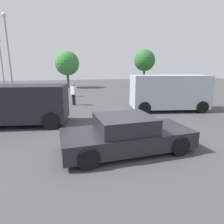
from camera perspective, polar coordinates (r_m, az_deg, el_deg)
ground_plane at (r=6.77m, az=1.50°, el=-11.04°), size 80.00×80.00×0.00m
sedan_foreground at (r=6.48m, az=4.36°, el=-6.79°), size 4.45×2.11×1.23m
dog at (r=7.84m, az=-14.27°, el=-5.92°), size 0.39×0.60×0.43m
van_white at (r=13.08m, az=16.71°, el=5.92°), size 5.17×3.04×2.32m
suv_dark at (r=10.36m, az=-26.61°, el=2.32°), size 4.97×2.78×1.96m
pedestrian at (r=14.58m, az=-11.54°, el=5.80°), size 0.45×0.46×1.63m
light_post_near at (r=26.96m, az=-30.54°, el=14.39°), size 0.44×0.44×6.09m
light_post_far at (r=20.99m, az=-29.03°, el=17.84°), size 0.44×0.44×7.63m
tree_back_left at (r=28.72m, az=9.79°, el=15.06°), size 3.06×3.06×5.35m
tree_back_center at (r=27.98m, az=-13.38°, el=14.10°), size 3.36×3.36×5.07m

